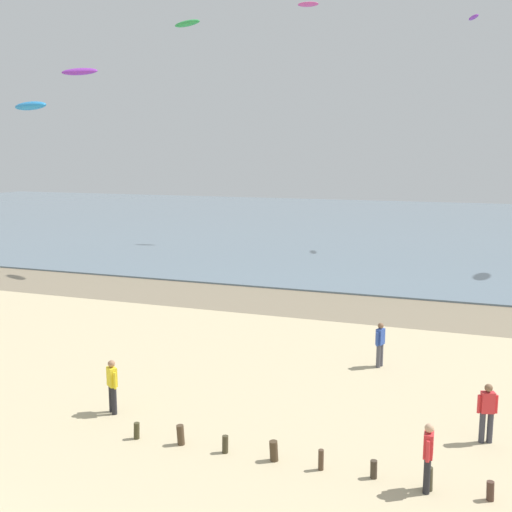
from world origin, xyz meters
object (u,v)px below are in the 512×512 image
object	(u,v)px
kite_aloft_7	(474,17)
kite_aloft_1	(79,72)
person_mid_beach	(428,455)
person_nearest_camera	(112,385)
kite_aloft_6	(187,23)
person_by_waterline	(380,343)
kite_aloft_8	(30,106)
person_right_flank	(487,411)
kite_aloft_0	(308,4)

from	to	relation	value
kite_aloft_7	kite_aloft_1	bearing A→B (deg)	-79.20
kite_aloft_1	kite_aloft_7	world-z (taller)	kite_aloft_7
kite_aloft_7	person_mid_beach	bearing A→B (deg)	-17.39
person_nearest_camera	kite_aloft_1	world-z (taller)	kite_aloft_1
kite_aloft_1	kite_aloft_6	xyz separation A→B (m)	(9.87, -2.09, 2.34)
person_by_waterline	person_mid_beach	bearing A→B (deg)	-74.19
person_mid_beach	kite_aloft_6	bearing A→B (deg)	126.71
kite_aloft_8	kite_aloft_7	bearing A→B (deg)	-117.78
person_right_flank	kite_aloft_1	distance (m)	38.67
person_nearest_camera	kite_aloft_7	distance (m)	43.85
person_by_waterline	kite_aloft_6	xyz separation A→B (m)	(-15.13, 15.12, 15.33)
kite_aloft_1	kite_aloft_6	distance (m)	10.36
kite_aloft_7	kite_aloft_8	distance (m)	34.78
person_mid_beach	kite_aloft_7	distance (m)	44.06
kite_aloft_1	person_by_waterline	bearing A→B (deg)	-36.60
kite_aloft_1	person_right_flank	bearing A→B (deg)	-40.03
person_right_flank	kite_aloft_7	distance (m)	41.24
person_nearest_camera	kite_aloft_8	world-z (taller)	kite_aloft_8
person_nearest_camera	kite_aloft_1	size ratio (longest dim) A/B	0.56
person_nearest_camera	person_mid_beach	size ratio (longest dim) A/B	1.00
person_by_waterline	kite_aloft_8	distance (m)	26.89
kite_aloft_0	kite_aloft_6	bearing A→B (deg)	70.56
kite_aloft_8	kite_aloft_1	bearing A→B (deg)	-56.30
person_mid_beach	kite_aloft_1	distance (m)	39.63
person_by_waterline	kite_aloft_0	bearing A→B (deg)	110.03
kite_aloft_8	person_nearest_camera	bearing A→B (deg)	154.69
person_nearest_camera	kite_aloft_0	bearing A→B (deg)	96.42
kite_aloft_0	kite_aloft_1	size ratio (longest dim) A/B	0.60
kite_aloft_0	kite_aloft_1	bearing A→B (deg)	39.76
kite_aloft_6	kite_aloft_8	distance (m)	11.24
person_nearest_camera	kite_aloft_6	size ratio (longest dim) A/B	0.72
person_by_waterline	kite_aloft_1	xyz separation A→B (m)	(-25.00, 17.21, 13.00)
person_nearest_camera	person_by_waterline	size ratio (longest dim) A/B	1.00
person_by_waterline	kite_aloft_8	world-z (taller)	kite_aloft_8
kite_aloft_1	kite_aloft_7	bearing A→B (deg)	26.50
person_mid_beach	person_right_flank	world-z (taller)	same
person_by_waterline	kite_aloft_6	bearing A→B (deg)	135.02
person_right_flank	kite_aloft_8	world-z (taller)	kite_aloft_8
person_nearest_camera	person_right_flank	bearing A→B (deg)	9.51
person_by_waterline	kite_aloft_8	size ratio (longest dim) A/B	0.53
person_by_waterline	kite_aloft_0	distance (m)	38.98
person_mid_beach	person_by_waterline	distance (m)	8.67
person_mid_beach	kite_aloft_0	distance (m)	46.64
person_mid_beach	kite_aloft_8	world-z (taller)	kite_aloft_8
kite_aloft_6	kite_aloft_8	bearing A→B (deg)	60.09
person_by_waterline	kite_aloft_1	world-z (taller)	kite_aloft_1
person_mid_beach	kite_aloft_1	size ratio (longest dim) A/B	0.56
person_right_flank	person_by_waterline	bearing A→B (deg)	125.53
person_nearest_camera	kite_aloft_6	world-z (taller)	kite_aloft_6
person_right_flank	kite_aloft_0	size ratio (longest dim) A/B	0.94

